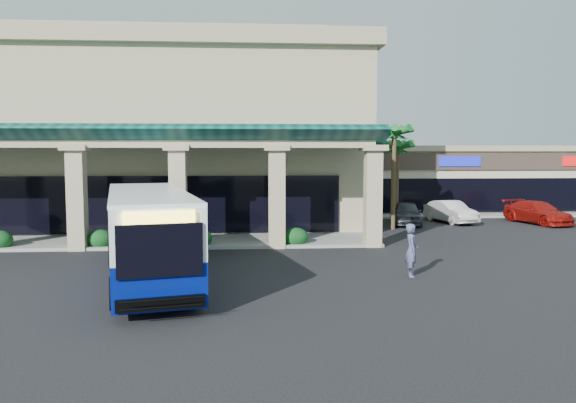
{
  "coord_description": "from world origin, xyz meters",
  "views": [
    {
      "loc": [
        0.15,
        -20.55,
        4.41
      ],
      "look_at": [
        1.98,
        4.67,
        2.2
      ],
      "focal_mm": 35.0,
      "sensor_mm": 36.0,
      "label": 1
    }
  ],
  "objects": [
    {
      "name": "pedestrian",
      "position": [
        5.97,
        -1.19,
        0.95
      ],
      "size": [
        0.56,
        0.76,
        1.9
      ],
      "primitive_type": "imported",
      "rotation": [
        0.0,
        0.0,
        1.4
      ],
      "color": "#4C5277",
      "rests_on": "ground"
    },
    {
      "name": "car_silver",
      "position": [
        9.91,
        13.09,
        0.71
      ],
      "size": [
        2.56,
        4.44,
        1.42
      ],
      "primitive_type": "imported",
      "rotation": [
        0.0,
        0.0,
        -0.22
      ],
      "color": "#3E424C",
      "rests_on": "ground"
    },
    {
      "name": "palm_1",
      "position": [
        9.5,
        14.0,
        2.9
      ],
      "size": [
        2.4,
        2.4,
        5.8
      ],
      "primitive_type": null,
      "color": "#195F24",
      "rests_on": "ground"
    },
    {
      "name": "arcade",
      "position": [
        -8.0,
        6.8,
        2.85
      ],
      "size": [
        30.0,
        6.2,
        5.7
      ],
      "primitive_type": null,
      "color": "#0A3D39",
      "rests_on": "ground"
    },
    {
      "name": "strip_mall",
      "position": [
        18.0,
        24.0,
        2.45
      ],
      "size": [
        22.5,
        12.5,
        4.9
      ],
      "primitive_type": null,
      "color": "beige",
      "rests_on": "ground"
    },
    {
      "name": "car_red",
      "position": [
        18.17,
        12.91,
        0.7
      ],
      "size": [
        3.09,
        5.13,
        1.39
      ],
      "primitive_type": "imported",
      "rotation": [
        0.0,
        0.0,
        0.25
      ],
      "color": "#A8160F",
      "rests_on": "ground"
    },
    {
      "name": "broadleaf_tree",
      "position": [
        7.5,
        19.0,
        2.41
      ],
      "size": [
        2.6,
        2.6,
        4.81
      ],
      "primitive_type": null,
      "color": "#0E4015",
      "rests_on": "ground"
    },
    {
      "name": "main_building",
      "position": [
        -8.0,
        16.0,
        5.67
      ],
      "size": [
        30.8,
        14.8,
        11.35
      ],
      "primitive_type": null,
      "color": "tan",
      "rests_on": "ground"
    },
    {
      "name": "palm_0",
      "position": [
        8.5,
        11.0,
        3.3
      ],
      "size": [
        2.4,
        2.4,
        6.6
      ],
      "primitive_type": null,
      "color": "#195F24",
      "rests_on": "ground"
    },
    {
      "name": "transit_bus",
      "position": [
        -3.29,
        -1.0,
        1.54
      ],
      "size": [
        4.99,
        11.35,
        3.09
      ],
      "primitive_type": null,
      "rotation": [
        0.0,
        0.0,
        0.23
      ],
      "color": "navy",
      "rests_on": "ground"
    },
    {
      "name": "car_white",
      "position": [
        12.91,
        13.71,
        0.69
      ],
      "size": [
        2.4,
        4.42,
        1.38
      ],
      "primitive_type": "imported",
      "rotation": [
        0.0,
        0.0,
        0.23
      ],
      "color": "white",
      "rests_on": "ground"
    },
    {
      "name": "ground",
      "position": [
        0.0,
        0.0,
        0.0
      ],
      "size": [
        110.0,
        110.0,
        0.0
      ],
      "primitive_type": "plane",
      "color": "black"
    }
  ]
}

